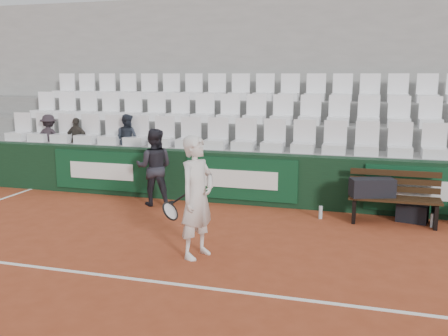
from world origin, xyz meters
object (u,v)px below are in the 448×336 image
at_px(bench_left, 394,211).
at_px(tennis_player, 197,197).
at_px(water_bottle_near, 321,212).
at_px(ball_kid, 154,167).
at_px(sports_bag_left, 372,188).
at_px(spectator_b, 76,120).
at_px(spectator_a, 48,118).
at_px(spectator_c, 127,119).
at_px(sports_bag_ground, 412,213).
at_px(water_bottle_far, 432,220).

xyz_separation_m(bench_left, tennis_player, (-2.70, -2.41, 0.63)).
relative_size(water_bottle_near, ball_kid, 0.15).
xyz_separation_m(bench_left, sports_bag_left, (-0.37, -0.02, 0.38)).
height_order(sports_bag_left, spectator_b, spectator_b).
height_order(water_bottle_near, ball_kid, ball_kid).
bearing_deg(spectator_a, spectator_c, 168.72).
bearing_deg(sports_bag_ground, spectator_c, 171.15).
distance_m(sports_bag_left, water_bottle_far, 1.10).
height_order(sports_bag_left, water_bottle_far, sports_bag_left).
height_order(ball_kid, spectator_b, spectator_b).
distance_m(sports_bag_left, spectator_c, 5.37).
height_order(tennis_player, ball_kid, tennis_player).
bearing_deg(sports_bag_ground, tennis_player, -139.18).
xyz_separation_m(spectator_a, spectator_b, (0.73, 0.00, -0.03)).
bearing_deg(water_bottle_far, spectator_a, 171.86).
height_order(tennis_player, spectator_b, spectator_b).
relative_size(bench_left, water_bottle_near, 6.53).
bearing_deg(spectator_b, spectator_c, 178.33).
bearing_deg(spectator_c, spectator_b, 13.08).
relative_size(tennis_player, spectator_a, 1.61).
distance_m(water_bottle_far, spectator_c, 6.42).
relative_size(water_bottle_far, spectator_b, 0.24).
xyz_separation_m(sports_bag_left, spectator_c, (-5.16, 1.12, 0.95)).
distance_m(spectator_a, spectator_b, 0.73).
bearing_deg(tennis_player, bench_left, 41.78).
bearing_deg(sports_bag_left, water_bottle_far, -2.18).
distance_m(spectator_b, spectator_c, 1.25).
distance_m(sports_bag_ground, water_bottle_near, 1.56).
relative_size(spectator_b, spectator_c, 0.90).
bearing_deg(spectator_c, sports_bag_ground, -175.77).
bearing_deg(water_bottle_far, tennis_player, -144.62).
bearing_deg(bench_left, spectator_c, 168.70).
bearing_deg(water_bottle_far, water_bottle_near, -179.67).
bearing_deg(water_bottle_near, bench_left, 3.14).
distance_m(ball_kid, spectator_b, 2.72).
height_order(sports_bag_left, tennis_player, tennis_player).
bearing_deg(bench_left, tennis_player, -138.22).
height_order(water_bottle_far, spectator_b, spectator_b).
relative_size(spectator_a, spectator_b, 1.05).
height_order(sports_bag_ground, spectator_b, spectator_b).
xyz_separation_m(sports_bag_ground, spectator_b, (-7.10, 0.91, 1.35)).
distance_m(bench_left, ball_kid, 4.44).
relative_size(water_bottle_far, spectator_a, 0.22).
xyz_separation_m(ball_kid, spectator_a, (-3.10, 1.10, 0.78)).
xyz_separation_m(bench_left, spectator_b, (-6.78, 1.11, 1.28)).
bearing_deg(water_bottle_far, ball_kid, 179.25).
relative_size(tennis_player, spectator_b, 1.70).
distance_m(sports_bag_ground, water_bottle_far, 0.39).
distance_m(water_bottle_far, spectator_a, 8.33).
relative_size(bench_left, water_bottle_far, 6.35).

